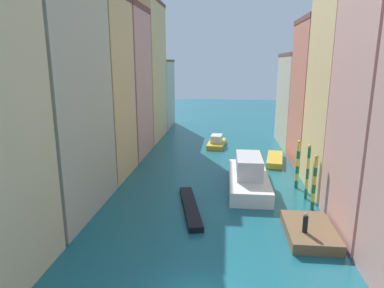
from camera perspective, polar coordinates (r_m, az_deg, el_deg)
name	(u,v)px	position (r m, az deg, el deg)	size (l,w,h in m)	color
ground_plane	(215,166)	(41.95, 3.89, -3.67)	(154.00, 154.00, 0.00)	#196070
building_left_1	(52,94)	(29.41, -22.61, 7.77)	(6.35, 11.08, 19.94)	#BCB299
building_left_2	(97,87)	(38.20, -15.73, 9.17)	(6.35, 8.00, 19.60)	#DBB77A
building_left_3	(122,83)	(46.55, -11.74, 10.09)	(6.35, 8.86, 19.57)	tan
building_left_4	(141,72)	(56.67, -8.56, 12.00)	(6.35, 11.75, 21.95)	#DBB77A
building_left_5	(155,94)	(67.28, -6.19, 8.47)	(6.35, 9.30, 12.95)	#BCB299
building_right_2	(351,82)	(34.93, 25.28, 9.37)	(6.35, 8.51, 21.25)	#DBB77A
building_right_3	(323,94)	(43.50, 21.25, 7.83)	(6.35, 8.81, 17.47)	#C6705B
building_right_4	(303,100)	(53.70, 18.22, 7.02)	(6.35, 11.97, 13.79)	#BCB299
waterfront_dock	(310,231)	(27.02, 19.23, -13.72)	(3.42, 5.44, 0.77)	brown
person_on_dock	(305,223)	(25.63, 18.58, -12.56)	(0.36, 0.36, 1.48)	black
mooring_pole_0	(314,182)	(30.73, 19.95, -6.11)	(0.33, 0.33, 4.91)	#197247
mooring_pole_1	(308,172)	(32.92, 18.93, -4.46)	(0.30, 0.30, 5.21)	#197247
mooring_pole_2	(298,164)	(35.50, 17.41, -3.23)	(0.37, 0.37, 4.98)	#197247
vaporetto_white	(248,176)	(34.96, 9.51, -5.37)	(3.85, 10.73, 3.31)	white
gondola_black	(190,207)	(29.76, -0.30, -10.61)	(2.95, 8.51, 0.47)	black
motorboat_0	(216,142)	(51.69, 4.16, 0.33)	(2.88, 6.01, 1.70)	gold
motorboat_1	(275,159)	(44.60, 13.79, -2.51)	(2.87, 6.64, 0.70)	gold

